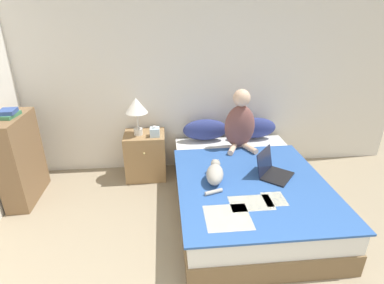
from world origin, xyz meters
name	(u,v)px	position (x,y,z in m)	size (l,w,h in m)	color
wall_back	(199,77)	(0.00, 3.54, 1.27)	(5.60, 0.05, 2.55)	silver
bed	(246,191)	(0.40, 2.40, 0.23)	(1.54, 2.12, 0.46)	brown
pillow_near	(205,130)	(0.06, 3.34, 0.61)	(0.60, 0.21, 0.29)	navy
pillow_far	(254,128)	(0.73, 3.34, 0.61)	(0.60, 0.21, 0.29)	navy
person_sitting	(240,123)	(0.46, 3.07, 0.79)	(0.39, 0.38, 0.75)	brown
cat_tabby	(215,173)	(0.02, 2.27, 0.55)	(0.25, 0.49, 0.17)	#A8A399
laptop_open	(273,171)	(0.65, 2.32, 0.52)	(0.46, 0.46, 0.27)	black
nightstand	(146,155)	(-0.75, 3.25, 0.31)	(0.52, 0.46, 0.62)	#937047
table_lamp	(136,107)	(-0.82, 3.23, 0.98)	(0.27, 0.27, 0.48)	beige
tissue_box	(155,132)	(-0.61, 3.16, 0.68)	(0.12, 0.12, 0.14)	silver
bookshelf	(20,159)	(-2.14, 2.87, 0.51)	(0.25, 0.71, 1.03)	brown
book_stack_top	(8,113)	(-2.14, 2.86, 1.07)	(0.18, 0.25, 0.08)	#3D7A51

